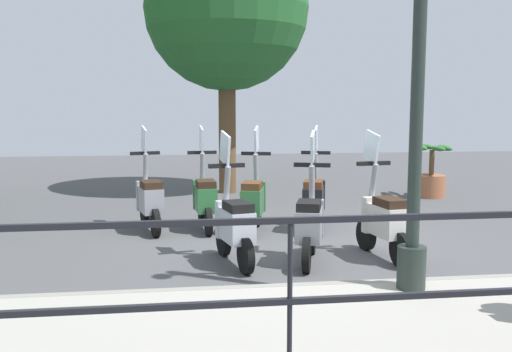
{
  "coord_description": "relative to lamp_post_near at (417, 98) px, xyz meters",
  "views": [
    {
      "loc": [
        -7.3,
        1.5,
        1.85
      ],
      "look_at": [
        0.2,
        0.5,
        0.9
      ],
      "focal_mm": 40.0,
      "sensor_mm": 36.0,
      "label": 1
    }
  ],
  "objects": [
    {
      "name": "scooter_far_2",
      "position": [
        3.45,
        1.76,
        -1.42
      ],
      "size": [
        1.23,
        0.44,
        1.54
      ],
      "rotation": [
        0.0,
        0.0,
        0.08
      ],
      "color": "black",
      "rests_on": "ground_plane"
    },
    {
      "name": "fence_railing",
      "position": [
        -1.8,
        0.61,
        -1.0
      ],
      "size": [
        0.04,
        16.03,
        1.07
      ],
      "color": "black",
      "rests_on": "promenade_walkway"
    },
    {
      "name": "tree_distant",
      "position": [
        7.04,
        1.13,
        1.88
      ],
      "size": [
        3.36,
        3.36,
        5.49
      ],
      "color": "brown",
      "rests_on": "ground_plane"
    },
    {
      "name": "scooter_far_0",
      "position": [
        3.21,
        0.17,
        -1.42
      ],
      "size": [
        1.2,
        0.55,
        1.54
      ],
      "rotation": [
        0.0,
        0.0,
        -0.31
      ],
      "color": "black",
      "rests_on": "ground_plane"
    },
    {
      "name": "scooter_far_1",
      "position": [
        3.17,
        1.07,
        -1.42
      ],
      "size": [
        1.21,
        0.53,
        1.54
      ],
      "rotation": [
        0.0,
        0.0,
        -0.27
      ],
      "color": "black",
      "rests_on": "ground_plane"
    },
    {
      "name": "lamp_post_near",
      "position": [
        0.0,
        0.0,
        0.0
      ],
      "size": [
        0.26,
        0.9,
        3.99
      ],
      "color": "#232D28",
      "rests_on": "promenade_walkway"
    },
    {
      "name": "scooter_far_3",
      "position": [
        3.46,
        2.57,
        -1.42
      ],
      "size": [
        1.21,
        0.51,
        1.54
      ],
      "rotation": [
        0.0,
        0.0,
        0.24
      ],
      "color": "black",
      "rests_on": "ground_plane"
    },
    {
      "name": "scooter_near_2",
      "position": [
        1.54,
        1.51,
        -1.42
      ],
      "size": [
        1.22,
        0.5,
        1.54
      ],
      "rotation": [
        0.0,
        0.0,
        0.22
      ],
      "color": "black",
      "rests_on": "ground_plane"
    },
    {
      "name": "scooter_near_0",
      "position": [
        1.57,
        -0.3,
        -1.42
      ],
      "size": [
        1.23,
        0.47,
        1.54
      ],
      "rotation": [
        0.0,
        0.0,
        0.17
      ],
      "color": "black",
      "rests_on": "ground_plane"
    },
    {
      "name": "promenade_walkway",
      "position": [
        -0.75,
        0.61,
        -1.83
      ],
      "size": [
        2.2,
        20.0,
        0.15
      ],
      "color": "#A39E93",
      "rests_on": "ground_plane"
    },
    {
      "name": "scooter_near_1",
      "position": [
        1.49,
        0.62,
        -1.42
      ],
      "size": [
        1.2,
        0.55,
        1.54
      ],
      "rotation": [
        0.0,
        0.0,
        -0.3
      ],
      "color": "black",
      "rests_on": "ground_plane"
    },
    {
      "name": "ground_plane",
      "position": [
        2.4,
        0.61,
        -1.91
      ],
      "size": [
        28.0,
        28.0,
        0.0
      ],
      "primitive_type": "plane",
      "color": "#4C4C4F"
    },
    {
      "name": "potted_palm",
      "position": [
        5.87,
        -2.87,
        -1.46
      ],
      "size": [
        1.06,
        0.66,
        1.05
      ],
      "color": "#9E5B3D",
      "rests_on": "ground_plane"
    }
  ]
}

